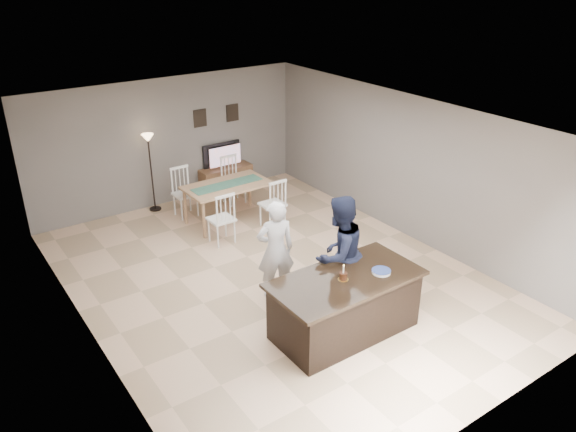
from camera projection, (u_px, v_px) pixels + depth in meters
floor at (274, 278)px, 9.45m from camera, size 8.00×8.00×0.00m
room_shell at (273, 185)px, 8.74m from camera, size 8.00×8.00×8.00m
kitchen_island at (345, 305)px, 7.92m from camera, size 2.15×1.10×0.90m
tv_console at (226, 180)px, 12.74m from camera, size 1.20×0.40×0.60m
television at (223, 155)px, 12.56m from camera, size 0.91×0.12×0.53m
tv_screen_glow at (225, 156)px, 12.49m from camera, size 0.78×0.00×0.78m
picture_frames at (216, 115)px, 12.26m from camera, size 1.10×0.02×0.38m
doorway at (153, 357)px, 5.65m from camera, size 0.00×2.10×2.65m
woman at (276, 250)px, 8.63m from camera, size 0.68×0.55×1.63m
man at (339, 254)px, 8.30m from camera, size 0.99×0.82×1.83m
birthday_cake at (343, 276)px, 7.66m from camera, size 0.15×0.15×0.23m
plate_stack at (381, 271)px, 7.83m from camera, size 0.27×0.27×0.04m
dining_table at (228, 191)px, 11.20m from camera, size 1.71×1.93×1.03m
floor_lamp at (149, 152)px, 11.44m from camera, size 0.25×0.25×1.66m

